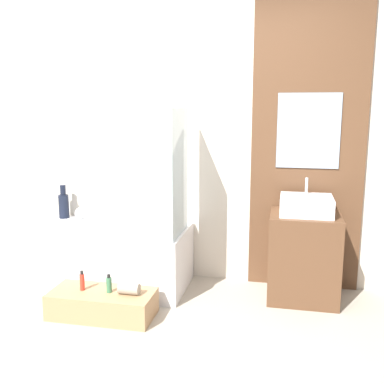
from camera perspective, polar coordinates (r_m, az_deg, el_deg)
ground_plane at (r=3.08m, az=-6.49°, el=-20.86°), size 12.00×12.00×0.00m
wall_tiled_back at (r=4.16m, az=0.07°, el=6.53°), size 4.20×0.06×2.60m
wall_wood_accent at (r=4.02m, az=14.49°, el=6.11°), size 0.97×0.04×2.60m
bathtub at (r=4.18m, az=-10.16°, el=-8.05°), size 1.37×0.71×0.54m
glass_shower_screen at (r=3.73m, az=-1.58°, el=2.46°), size 0.01×0.54×1.06m
wooden_step_bench at (r=3.67m, az=-11.31°, el=-13.74°), size 0.81×0.37×0.20m
vanity_cabinet at (r=3.93m, az=13.99°, el=-7.95°), size 0.57×0.52×0.74m
sink at (r=3.82m, az=14.30°, el=-1.64°), size 0.42×0.38×0.29m
vase_tall_dark at (r=4.54m, az=-15.98°, el=-1.54°), size 0.10×0.10×0.32m
vase_round_light at (r=4.47m, az=-13.96°, el=-2.62°), size 0.11×0.11×0.11m
bottle_soap_primary at (r=3.67m, az=-13.78°, el=-10.97°), size 0.04×0.04×0.16m
bottle_soap_secondary at (r=3.58m, az=-10.50°, el=-11.46°), size 0.04×0.04×0.15m
towel_roll at (r=3.53m, az=-8.00°, el=-12.05°), size 0.16×0.09×0.09m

